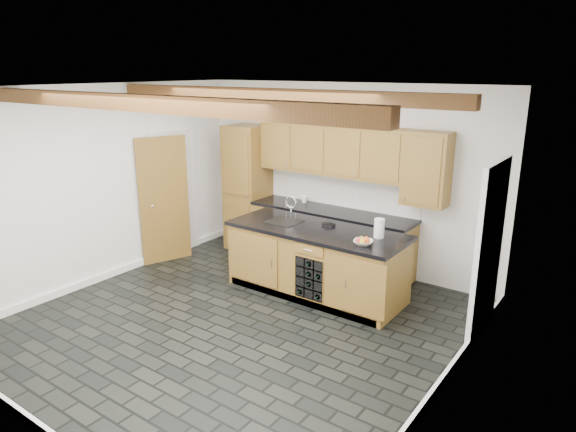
% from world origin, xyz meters
% --- Properties ---
extents(ground, '(5.00, 5.00, 0.00)m').
position_xyz_m(ground, '(0.00, 0.00, 0.00)').
color(ground, black).
rests_on(ground, ground).
extents(room_shell, '(5.01, 5.00, 5.00)m').
position_xyz_m(room_shell, '(-0.09, 0.53, 1.53)').
color(room_shell, white).
rests_on(room_shell, ground).
extents(back_cabinetry, '(3.65, 0.62, 2.20)m').
position_xyz_m(back_cabinetry, '(-0.38, 2.24, 0.98)').
color(back_cabinetry, olive).
rests_on(back_cabinetry, ground).
extents(island, '(2.48, 0.96, 0.93)m').
position_xyz_m(island, '(0.31, 1.28, 0.46)').
color(island, olive).
rests_on(island, ground).
extents(faucet, '(0.45, 0.40, 0.34)m').
position_xyz_m(faucet, '(-0.25, 1.33, 0.96)').
color(faucet, black).
rests_on(faucet, island).
extents(kitchen_scale, '(0.17, 0.11, 0.05)m').
position_xyz_m(kitchen_scale, '(0.37, 1.49, 0.95)').
color(kitchen_scale, black).
rests_on(kitchen_scale, island).
extents(fruit_bowl, '(0.30, 0.30, 0.06)m').
position_xyz_m(fruit_bowl, '(1.11, 1.08, 0.96)').
color(fruit_bowl, beige).
rests_on(fruit_bowl, island).
extents(fruit_cluster, '(0.16, 0.17, 0.07)m').
position_xyz_m(fruit_cluster, '(1.11, 1.08, 0.99)').
color(fruit_cluster, '#B64118').
rests_on(fruit_cluster, fruit_bowl).
extents(paper_towel, '(0.13, 0.13, 0.25)m').
position_xyz_m(paper_towel, '(1.15, 1.43, 1.05)').
color(paper_towel, white).
rests_on(paper_towel, island).
extents(mug, '(0.12, 0.12, 0.10)m').
position_xyz_m(mug, '(-0.60, 2.33, 0.98)').
color(mug, white).
rests_on(mug, back_cabinetry).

